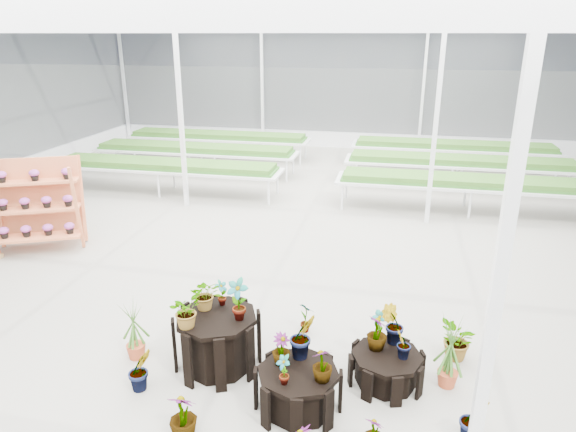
% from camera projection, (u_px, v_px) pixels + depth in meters
% --- Properties ---
extents(ground_plane, '(24.00, 24.00, 0.00)m').
position_uv_depth(ground_plane, '(259.00, 288.00, 8.96)').
color(ground_plane, gray).
rests_on(ground_plane, ground).
extents(greenhouse_shell, '(18.00, 24.00, 4.50)m').
position_uv_depth(greenhouse_shell, '(256.00, 162.00, 8.21)').
color(greenhouse_shell, white).
rests_on(greenhouse_shell, ground).
extents(steel_frame, '(18.00, 24.00, 4.50)m').
position_uv_depth(steel_frame, '(256.00, 162.00, 8.21)').
color(steel_frame, silver).
rests_on(steel_frame, ground).
extents(nursery_benches, '(16.00, 7.00, 0.84)m').
position_uv_depth(nursery_benches, '(321.00, 166.00, 15.46)').
color(nursery_benches, silver).
rests_on(nursery_benches, ground).
extents(plinth_tall, '(1.44, 1.44, 0.76)m').
position_uv_depth(plinth_tall, '(217.00, 341.00, 6.76)').
color(plinth_tall, black).
rests_on(plinth_tall, ground).
extents(plinth_mid, '(1.13, 1.13, 0.52)m').
position_uv_depth(plinth_mid, '(298.00, 390.00, 6.01)').
color(plinth_mid, black).
rests_on(plinth_mid, ground).
extents(plinth_low, '(1.15, 1.15, 0.41)m').
position_uv_depth(plinth_low, '(386.00, 368.00, 6.47)').
color(plinth_low, black).
rests_on(plinth_low, ground).
extents(shelf_rack, '(1.95, 1.54, 1.82)m').
position_uv_depth(shelf_rack, '(37.00, 206.00, 10.33)').
color(shelf_rack, '#C2633B').
rests_on(shelf_rack, ground).
extents(nursery_plants, '(4.74, 2.73, 1.32)m').
position_uv_depth(nursery_plants, '(299.00, 341.00, 6.52)').
color(nursery_plants, '#335D1F').
rests_on(nursery_plants, ground).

